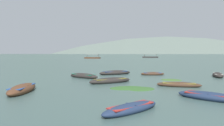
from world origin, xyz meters
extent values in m
plane|color=#425B56|center=(0.00, 1500.00, 0.00)|extent=(6000.00, 6000.00, 0.00)
cone|color=#56665B|center=(-769.50, 2112.12, 285.23)|extent=(1906.64, 1906.64, 570.46)
cone|color=slate|center=(255.41, 2019.45, 300.47)|extent=(2372.97, 2372.97, 600.94)
cone|color=slate|center=(1014.01, 2185.35, 260.17)|extent=(1913.71, 1913.71, 520.35)
ellipsoid|color=navy|center=(2.85, 7.47, 0.17)|extent=(3.79, 3.45, 0.57)
cube|color=#B22D28|center=(2.85, 7.47, 0.34)|extent=(2.73, 2.48, 0.05)
cube|color=navy|center=(2.85, 7.47, 0.39)|extent=(0.60, 0.70, 0.04)
ellipsoid|color=#2D2826|center=(-2.96, 22.26, 0.21)|extent=(4.73, 3.33, 0.69)
cube|color=#28519E|center=(-2.96, 22.26, 0.41)|extent=(3.41, 2.40, 0.05)
cube|color=#2D2826|center=(-2.96, 22.26, 0.46)|extent=(0.51, 0.90, 0.04)
ellipsoid|color=#4C3323|center=(2.48, 12.30, 0.15)|extent=(3.82, 1.79, 0.50)
cube|color=olive|center=(2.48, 12.30, 0.30)|extent=(2.75, 1.29, 0.05)
cube|color=#4C3323|center=(2.48, 12.30, 0.35)|extent=(0.23, 0.65, 0.04)
ellipsoid|color=#2D2826|center=(9.48, 19.59, 0.20)|extent=(2.34, 3.73, 0.65)
cube|color=#B7B2A3|center=(9.48, 19.59, 0.39)|extent=(1.68, 2.69, 0.05)
cube|color=#2D2826|center=(9.48, 19.59, 0.44)|extent=(0.77, 0.35, 0.04)
ellipsoid|color=brown|center=(-9.76, 9.62, 0.22)|extent=(1.48, 4.06, 0.72)
cube|color=#28519E|center=(-9.76, 9.62, 0.43)|extent=(1.06, 2.92, 0.05)
cube|color=brown|center=(-9.76, 9.62, 0.48)|extent=(0.89, 0.12, 0.04)
ellipsoid|color=#4C3323|center=(1.93, 21.46, 0.15)|extent=(3.11, 1.03, 0.50)
cube|color=#28519E|center=(1.93, 21.46, 0.30)|extent=(2.24, 0.74, 0.05)
cube|color=#4C3323|center=(1.93, 21.46, 0.35)|extent=(0.10, 0.64, 0.04)
ellipsoid|color=navy|center=(-2.18, 4.80, 0.16)|extent=(3.34, 3.09, 0.52)
cube|color=#B22D28|center=(-2.18, 4.80, 0.31)|extent=(2.41, 2.23, 0.05)
cube|color=navy|center=(-2.18, 4.80, 0.36)|extent=(0.49, 0.54, 0.04)
ellipsoid|color=#2D2826|center=(-6.63, 18.36, 0.20)|extent=(4.10, 3.40, 0.67)
cube|color=#197A56|center=(-6.63, 18.36, 0.40)|extent=(2.95, 2.45, 0.05)
cube|color=#2D2826|center=(-6.63, 18.36, 0.45)|extent=(0.53, 0.69, 0.04)
ellipsoid|color=#2D2826|center=(-3.42, 14.42, 0.19)|extent=(4.40, 3.23, 0.64)
cube|color=olive|center=(-3.42, 14.42, 0.39)|extent=(3.17, 2.33, 0.05)
cube|color=#2D2826|center=(-3.42, 14.42, 0.44)|extent=(0.47, 0.73, 0.04)
cube|color=#2D2826|center=(20.57, 129.97, 0.27)|extent=(10.88, 5.44, 0.90)
cylinder|color=#4C4742|center=(16.43, 129.41, 1.40)|extent=(0.10, 0.10, 1.80)
cylinder|color=#4C4742|center=(16.95, 132.04, 1.40)|extent=(0.10, 0.10, 1.80)
cylinder|color=#4C4742|center=(24.19, 127.90, 1.40)|extent=(0.10, 0.10, 1.80)
cylinder|color=#4C4742|center=(24.70, 130.54, 1.40)|extent=(0.10, 0.10, 1.80)
cube|color=#9E998E|center=(20.57, 129.97, 2.29)|extent=(9.14, 4.57, 0.12)
cube|color=brown|center=(-15.52, 106.73, 0.27)|extent=(8.90, 4.62, 0.90)
cylinder|color=#4C4742|center=(-18.90, 106.21, 1.40)|extent=(0.10, 0.10, 1.80)
cylinder|color=#4C4742|center=(-18.46, 108.48, 1.40)|extent=(0.10, 0.10, 1.80)
cylinder|color=#4C4742|center=(-12.58, 104.97, 1.40)|extent=(0.10, 0.10, 1.80)
cylinder|color=#4C4742|center=(-12.13, 107.24, 1.40)|extent=(0.10, 0.10, 1.80)
cube|color=#9E998E|center=(-15.52, 106.73, 2.29)|extent=(7.48, 3.88, 0.12)
ellipsoid|color=#477033|center=(3.00, 16.50, 0.00)|extent=(2.76, 2.61, 0.14)
ellipsoid|color=#38662D|center=(-0.92, 11.07, 0.00)|extent=(2.94, 2.78, 0.14)
ellipsoid|color=#38662D|center=(-1.93, 11.44, 0.00)|extent=(3.35, 2.60, 0.14)
camera|label=1|loc=(-2.97, -4.89, 2.83)|focal=32.36mm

